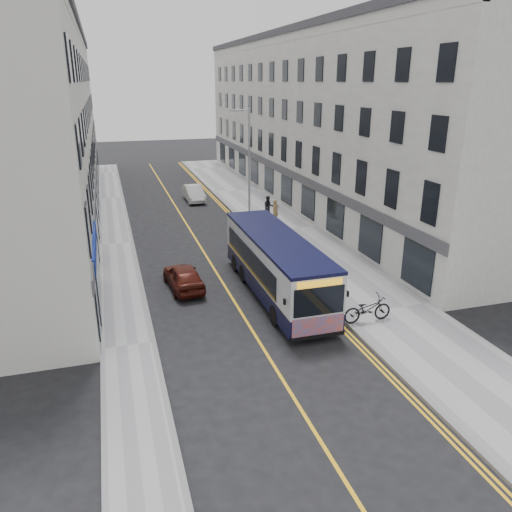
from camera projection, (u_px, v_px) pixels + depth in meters
ground at (244, 317)px, 21.65m from camera, size 140.00×140.00×0.00m
pavement_east at (286, 230)px, 34.16m from camera, size 4.50×64.00×0.12m
pavement_west at (116, 244)px, 31.12m from camera, size 2.00×64.00×0.12m
kerb_east at (254, 232)px, 33.55m from camera, size 0.18×64.00×0.13m
kerb_west at (132, 243)px, 31.39m from camera, size 0.18×64.00×0.13m
road_centre_line at (195, 238)px, 32.49m from camera, size 0.12×64.00×0.01m
road_dbl_yellow_inner at (248, 234)px, 33.45m from camera, size 0.10×64.00×0.01m
road_dbl_yellow_outer at (251, 234)px, 33.51m from camera, size 0.10×64.00×0.01m
terrace_east at (310, 121)px, 41.57m from camera, size 6.00×46.00×13.00m
terrace_west at (46, 128)px, 36.02m from camera, size 6.00×46.00×13.00m
streetlamp at (248, 163)px, 33.97m from camera, size 1.32×0.18×8.00m
city_bus at (276, 264)px, 23.42m from camera, size 2.35×10.04×2.92m
bicycle at (367, 309)px, 20.87m from camera, size 2.16×0.77×1.13m
pedestrian_near at (275, 211)px, 35.69m from camera, size 0.68×0.59×1.58m
pedestrian_far at (268, 207)px, 36.76m from camera, size 0.85×0.70×1.60m
car_white at (194, 193)px, 42.37m from camera, size 1.42×4.02×1.32m
car_maroon at (183, 276)px, 24.49m from camera, size 1.81×3.82×1.26m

